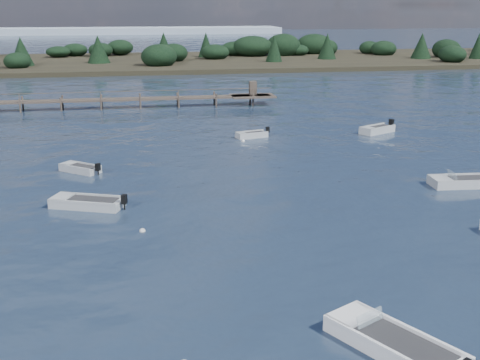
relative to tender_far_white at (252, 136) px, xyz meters
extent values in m
plane|color=#162234|center=(-0.41, 29.71, -0.15)|extent=(400.00, 400.00, 0.00)
cube|color=#A7ACAE|center=(-0.01, 0.00, -0.06)|extent=(2.90, 1.72, 0.63)
cube|color=#A7ACAE|center=(-1.01, -0.25, 0.31)|extent=(0.87, 1.11, 0.13)
cube|color=#28282B|center=(0.20, 0.05, 0.24)|extent=(2.00, 1.30, 0.11)
cube|color=#A7ACAE|center=(0.11, -0.48, 0.31)|extent=(2.66, 0.77, 0.13)
cube|color=#A7ACAE|center=(-0.13, 0.47, 0.31)|extent=(2.66, 0.77, 0.13)
cube|color=black|center=(1.50, 0.38, 0.42)|extent=(0.32, 0.36, 0.50)
cylinder|color=black|center=(1.50, 0.38, -0.01)|extent=(0.11, 0.11, 0.50)
cube|color=white|center=(-1.83, -34.01, -0.04)|extent=(3.88, 5.09, 0.73)
cube|color=white|center=(-2.71, -32.40, 0.39)|extent=(1.96, 1.79, 0.15)
cube|color=#28282B|center=(-1.65, -34.35, 0.30)|extent=(2.82, 3.56, 0.13)
cube|color=white|center=(-2.56, -34.41, 0.39)|extent=(2.42, 4.30, 0.15)
cube|color=white|center=(-1.10, -33.61, 0.39)|extent=(2.42, 4.30, 0.15)
cube|color=silver|center=(-2.34, -33.08, 0.64)|extent=(1.21, 0.76, 0.44)
cube|color=#A7ACAE|center=(-13.94, -8.99, -0.06)|extent=(3.01, 2.79, 0.64)
cube|color=#A7ACAE|center=(-14.80, -8.28, 0.32)|extent=(1.22, 1.27, 0.13)
cube|color=#28282B|center=(-13.76, -9.14, 0.25)|extent=(2.14, 2.00, 0.11)
cube|color=#A7ACAE|center=(-14.29, -9.40, 0.32)|extent=(2.32, 1.96, 0.13)
cube|color=#A7ACAE|center=(-13.60, -8.58, 0.32)|extent=(2.32, 1.96, 0.13)
cube|color=black|center=(-12.67, -10.05, 0.43)|extent=(0.40, 0.40, 0.50)
cylinder|color=black|center=(-12.67, -10.05, -0.01)|extent=(0.13, 0.13, 0.50)
cube|color=#A7ACAE|center=(-12.95, -16.83, -0.05)|extent=(4.40, 2.97, 0.68)
cube|color=#A7ACAE|center=(-14.40, -16.26, 0.35)|extent=(1.44, 1.67, 0.14)
cube|color=#28282B|center=(-12.65, -16.95, 0.27)|extent=(3.06, 2.20, 0.12)
cube|color=#A7ACAE|center=(-13.22, -17.51, 0.35)|extent=(3.86, 1.63, 0.14)
cube|color=#A7ACAE|center=(-12.69, -16.16, 0.35)|extent=(3.86, 1.63, 0.14)
cube|color=black|center=(-10.84, -17.67, 0.47)|extent=(0.38, 0.41, 0.54)
cylinder|color=black|center=(-10.84, -17.67, 0.00)|extent=(0.13, 0.13, 0.54)
cube|color=#A7ACAE|center=(10.76, -16.74, -0.05)|extent=(4.72, 2.08, 0.72)
cube|color=#A7ACAE|center=(9.02, -16.61, 0.37)|extent=(1.22, 1.64, 0.14)
cube|color=#28282B|center=(11.13, -16.77, 0.29)|extent=(3.22, 1.62, 0.12)
cube|color=#A7ACAE|center=(10.70, -17.55, 0.37)|extent=(4.60, 0.47, 0.14)
cube|color=#A7ACAE|center=(10.82, -15.94, 0.37)|extent=(4.60, 0.47, 0.14)
cube|color=silver|center=(9.76, -16.66, 0.62)|extent=(0.25, 1.26, 0.43)
cube|color=#A7ACAE|center=(11.58, -0.06, -0.03)|extent=(3.67, 2.81, 0.80)
cube|color=#A7ACAE|center=(10.42, -0.67, 0.43)|extent=(1.30, 1.47, 0.16)
cube|color=#28282B|center=(11.82, 0.06, 0.34)|extent=(2.57, 2.06, 0.14)
cube|color=#A7ACAE|center=(11.86, -0.61, 0.43)|extent=(3.09, 1.72, 0.16)
cube|color=#A7ACAE|center=(11.29, 0.48, 0.43)|extent=(3.09, 1.72, 0.16)
cube|color=black|center=(13.31, 0.85, 0.57)|extent=(0.46, 0.49, 0.63)
cylinder|color=black|center=(13.31, 0.85, 0.02)|extent=(0.15, 0.15, 0.63)
sphere|color=silver|center=(-9.92, -21.30, -0.15)|extent=(0.32, 0.32, 0.32)
sphere|color=silver|center=(-1.03, -1.44, -0.15)|extent=(0.32, 0.32, 0.32)
cube|color=#4E4339|center=(3.59, 17.71, 0.85)|extent=(5.00, 3.20, 0.18)
cube|color=#4E4339|center=(3.59, 17.71, 1.75)|extent=(0.80, 0.80, 1.60)
cylinder|color=#4E4339|center=(-22.14, 16.85, 0.25)|extent=(0.20, 0.20, 2.20)
cylinder|color=#4E4339|center=(-22.14, 18.56, 0.25)|extent=(0.20, 0.20, 2.20)
cylinder|color=#4E4339|center=(-17.87, 16.85, 0.25)|extent=(0.20, 0.20, 2.20)
cylinder|color=#4E4339|center=(-17.87, 18.56, 0.25)|extent=(0.20, 0.20, 2.20)
cylinder|color=#4E4339|center=(-13.61, 16.85, 0.25)|extent=(0.20, 0.20, 2.20)
cylinder|color=#4E4339|center=(-13.61, 18.56, 0.25)|extent=(0.20, 0.20, 2.20)
cylinder|color=#4E4339|center=(-9.34, 16.85, 0.25)|extent=(0.20, 0.20, 2.20)
cylinder|color=#4E4339|center=(-9.34, 18.56, 0.25)|extent=(0.20, 0.20, 2.20)
cylinder|color=#4E4339|center=(-5.07, 16.85, 0.25)|extent=(0.20, 0.20, 2.20)
cylinder|color=#4E4339|center=(-5.07, 18.56, 0.25)|extent=(0.20, 0.20, 2.20)
cylinder|color=#4E4339|center=(-0.81, 16.85, 0.25)|extent=(0.20, 0.20, 2.20)
cylinder|color=#4E4339|center=(-0.81, 18.56, 0.25)|extent=(0.20, 0.20, 2.20)
cylinder|color=#4E4339|center=(3.46, 16.85, 0.25)|extent=(0.20, 0.20, 2.20)
cylinder|color=#4E4339|center=(3.46, 18.56, 0.25)|extent=(0.20, 0.20, 2.20)
cube|color=black|center=(24.59, 69.71, -0.15)|extent=(190.00, 40.00, 1.60)
ellipsoid|color=black|center=(24.59, 69.71, 2.65)|extent=(180.50, 36.00, 4.40)
camera|label=1|loc=(-10.02, -50.62, 11.04)|focal=45.00mm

